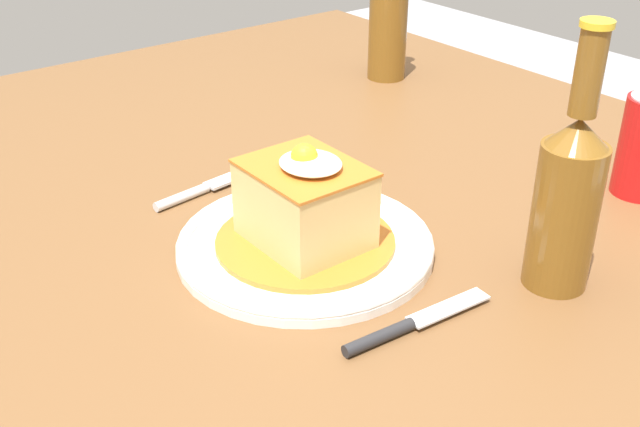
# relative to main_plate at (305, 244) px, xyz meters

# --- Properties ---
(dining_table) EXTENTS (1.47, 1.05, 0.76)m
(dining_table) POSITION_rel_main_plate_xyz_m (-0.05, 0.15, -0.10)
(dining_table) COLOR brown
(dining_table) RESTS_ON ground_plane
(main_plate) EXTENTS (0.28, 0.28, 0.02)m
(main_plate) POSITION_rel_main_plate_xyz_m (0.00, 0.00, 0.00)
(main_plate) COLOR white
(main_plate) RESTS_ON dining_table
(sandwich_meal) EXTENTS (0.19, 0.19, 0.12)m
(sandwich_meal) POSITION_rel_main_plate_xyz_m (0.00, 0.00, 0.04)
(sandwich_meal) COLOR #C66B23
(sandwich_meal) RESTS_ON main_plate
(fork) EXTENTS (0.03, 0.14, 0.01)m
(fork) POSITION_rel_main_plate_xyz_m (-0.19, -0.03, -0.00)
(fork) COLOR silver
(fork) RESTS_ON dining_table
(knife) EXTENTS (0.03, 0.17, 0.01)m
(knife) POSITION_rel_main_plate_xyz_m (0.17, -0.02, -0.00)
(knife) COLOR #262628
(knife) RESTS_ON dining_table
(beer_bottle_amber) EXTENTS (0.06, 0.06, 0.27)m
(beer_bottle_amber) POSITION_rel_main_plate_xyz_m (0.20, 0.16, 0.09)
(beer_bottle_amber) COLOR brown
(beer_bottle_amber) RESTS_ON dining_table
(beer_bottle_amber_far) EXTENTS (0.06, 0.06, 0.27)m
(beer_bottle_amber_far) POSITION_rel_main_plate_xyz_m (-0.37, 0.45, 0.09)
(beer_bottle_amber_far) COLOR brown
(beer_bottle_amber_far) RESTS_ON dining_table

